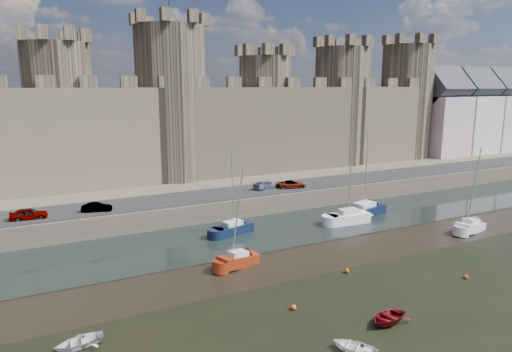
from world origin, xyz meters
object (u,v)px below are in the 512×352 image
object	(u,v)px
car_0	(29,214)
sailboat_2	(348,217)
sailboat_1	(233,228)
car_1	(97,207)
car_2	(266,185)
sailboat_5	(470,226)
sailboat_3	(364,210)
sailboat_4	(238,259)
car_3	(292,184)

from	to	relation	value
car_0	sailboat_2	bearing A→B (deg)	-103.08
car_0	sailboat_1	distance (m)	22.29
car_1	sailboat_1	world-z (taller)	sailboat_1
car_2	sailboat_5	world-z (taller)	sailboat_5
car_0	car_2	xyz separation A→B (m)	(29.99, 1.68, -0.06)
car_1	sailboat_3	bearing A→B (deg)	-90.66
car_2	sailboat_4	distance (m)	22.25
sailboat_1	sailboat_2	xyz separation A→B (m)	(14.48, -2.62, 0.10)
sailboat_1	sailboat_3	size ratio (longest dim) A/B	0.88
sailboat_1	sailboat_4	bearing A→B (deg)	-125.09
car_3	sailboat_3	xyz separation A→B (m)	(5.75, -8.91, -2.22)
car_3	sailboat_2	distance (m)	11.04
sailboat_1	sailboat_3	xyz separation A→B (m)	(18.45, -0.85, 0.06)
sailboat_3	sailboat_4	bearing A→B (deg)	-174.45
sailboat_3	sailboat_5	distance (m)	12.67
car_3	sailboat_3	world-z (taller)	sailboat_3
sailboat_2	car_3	bearing A→B (deg)	103.83
car_0	sailboat_4	world-z (taller)	sailboat_4
car_0	car_3	xyz separation A→B (m)	(33.46, 0.31, -0.09)
sailboat_2	car_2	bearing A→B (deg)	117.94
car_1	sailboat_3	xyz separation A→B (m)	(32.17, -8.43, -2.21)
sailboat_1	sailboat_5	world-z (taller)	sailboat_5
sailboat_1	sailboat_2	size ratio (longest dim) A/B	0.86
car_1	sailboat_2	bearing A→B (deg)	-95.85
car_1	sailboat_5	xyz separation A→B (m)	(38.98, -19.12, -2.33)
car_2	sailboat_4	world-z (taller)	sailboat_4
car_3	sailboat_1	size ratio (longest dim) A/B	0.41
car_2	sailboat_1	bearing A→B (deg)	117.33
sailboat_5	sailboat_3	bearing A→B (deg)	107.87
car_2	sailboat_3	xyz separation A→B (m)	(9.22, -10.28, -2.25)
car_2	sailboat_1	distance (m)	13.39
car_0	car_2	bearing A→B (deg)	-83.49
car_3	sailboat_5	world-z (taller)	sailboat_5
sailboat_5	car_3	bearing A→B (deg)	108.03
car_3	sailboat_5	distance (m)	23.39
car_1	car_2	distance (m)	23.02
car_1	sailboat_2	world-z (taller)	sailboat_2
car_2	car_0	bearing A→B (deg)	74.93
sailboat_3	sailboat_5	xyz separation A→B (m)	(6.80, -10.69, -0.12)
car_1	sailboat_2	size ratio (longest dim) A/B	0.30
sailboat_4	sailboat_5	distance (m)	28.71
sailboat_2	sailboat_4	distance (m)	18.85
car_1	sailboat_1	xyz separation A→B (m)	(13.72, -7.58, -2.27)
car_1	sailboat_3	size ratio (longest dim) A/B	0.30
sailboat_5	car_2	bearing A→B (deg)	112.79
car_0	sailboat_3	distance (m)	40.21
sailboat_1	sailboat_3	bearing A→B (deg)	-17.02
car_0	sailboat_2	world-z (taller)	sailboat_2
sailboat_1	sailboat_4	world-z (taller)	sailboat_1
sailboat_4	car_3	bearing A→B (deg)	29.63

